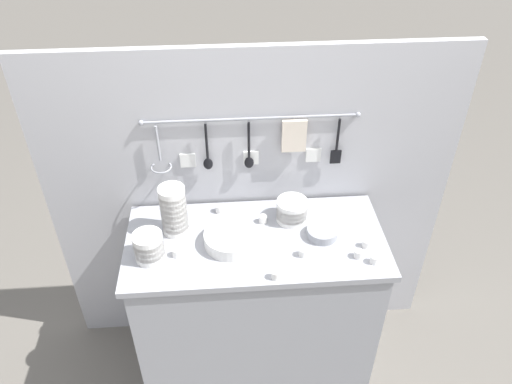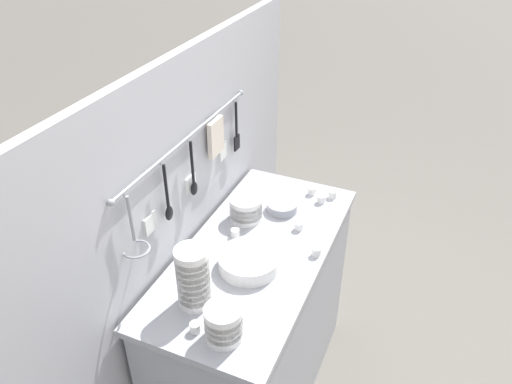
{
  "view_description": "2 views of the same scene",
  "coord_description": "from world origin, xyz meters",
  "px_view_note": "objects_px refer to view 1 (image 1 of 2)",
  "views": [
    {
      "loc": [
        -0.12,
        -1.64,
        2.46
      ],
      "look_at": [
        0.0,
        0.03,
        1.17
      ],
      "focal_mm": 35.0,
      "sensor_mm": 36.0,
      "label": 1
    },
    {
      "loc": [
        -1.45,
        -0.62,
        2.25
      ],
      "look_at": [
        0.07,
        0.03,
        1.16
      ],
      "focal_mm": 35.0,
      "sensor_mm": 36.0,
      "label": 2
    }
  ],
  "objects_px": {
    "plate_stack": "(231,238)",
    "steel_mixing_bowl": "(322,232)",
    "cup_by_caddy": "(275,275)",
    "bowl_stack_back_corner": "(292,210)",
    "cup_edge_far": "(303,252)",
    "bowl_stack_tall_left": "(149,247)",
    "bowl_stack_short_front": "(174,210)",
    "cup_edge_near": "(358,254)",
    "cup_centre": "(219,209)",
    "cup_beside_plates": "(366,243)",
    "cup_back_right": "(263,219)",
    "cup_back_left": "(374,259)",
    "cup_front_right": "(177,253)",
    "cup_front_left": "(149,239)"
  },
  "relations": [
    {
      "from": "bowl_stack_short_front",
      "to": "cup_centre",
      "type": "bearing_deg",
      "value": 31.11
    },
    {
      "from": "bowl_stack_tall_left",
      "to": "cup_by_caddy",
      "type": "distance_m",
      "value": 0.55
    },
    {
      "from": "cup_back_right",
      "to": "cup_edge_far",
      "type": "distance_m",
      "value": 0.28
    },
    {
      "from": "bowl_stack_back_corner",
      "to": "cup_beside_plates",
      "type": "relative_size",
      "value": 3.9
    },
    {
      "from": "plate_stack",
      "to": "steel_mixing_bowl",
      "type": "distance_m",
      "value": 0.41
    },
    {
      "from": "cup_front_left",
      "to": "cup_edge_near",
      "type": "bearing_deg",
      "value": -10.22
    },
    {
      "from": "bowl_stack_back_corner",
      "to": "cup_edge_far",
      "type": "height_order",
      "value": "bowl_stack_back_corner"
    },
    {
      "from": "cup_edge_far",
      "to": "cup_edge_near",
      "type": "xyz_separation_m",
      "value": [
        0.24,
        -0.03,
        0.0
      ]
    },
    {
      "from": "cup_edge_near",
      "to": "cup_centre",
      "type": "relative_size",
      "value": 1.0
    },
    {
      "from": "bowl_stack_back_corner",
      "to": "cup_by_caddy",
      "type": "distance_m",
      "value": 0.38
    },
    {
      "from": "cup_back_right",
      "to": "cup_centre",
      "type": "height_order",
      "value": "same"
    },
    {
      "from": "cup_back_right",
      "to": "cup_by_caddy",
      "type": "bearing_deg",
      "value": -86.79
    },
    {
      "from": "cup_front_right",
      "to": "cup_back_right",
      "type": "distance_m",
      "value": 0.43
    },
    {
      "from": "cup_edge_near",
      "to": "cup_centre",
      "type": "distance_m",
      "value": 0.69
    },
    {
      "from": "bowl_stack_short_front",
      "to": "steel_mixing_bowl",
      "type": "xyz_separation_m",
      "value": [
        0.66,
        -0.09,
        -0.1
      ]
    },
    {
      "from": "steel_mixing_bowl",
      "to": "cup_by_caddy",
      "type": "distance_m",
      "value": 0.34
    },
    {
      "from": "bowl_stack_back_corner",
      "to": "cup_front_left",
      "type": "relative_size",
      "value": 3.9
    },
    {
      "from": "bowl_stack_back_corner",
      "to": "bowl_stack_short_front",
      "type": "relative_size",
      "value": 0.59
    },
    {
      "from": "cup_by_caddy",
      "to": "cup_back_right",
      "type": "bearing_deg",
      "value": 93.21
    },
    {
      "from": "steel_mixing_bowl",
      "to": "bowl_stack_back_corner",
      "type": "bearing_deg",
      "value": 134.32
    },
    {
      "from": "steel_mixing_bowl",
      "to": "cup_by_caddy",
      "type": "bearing_deg",
      "value": -135.09
    },
    {
      "from": "cup_by_caddy",
      "to": "cup_front_left",
      "type": "distance_m",
      "value": 0.6
    },
    {
      "from": "bowl_stack_short_front",
      "to": "cup_edge_far",
      "type": "height_order",
      "value": "bowl_stack_short_front"
    },
    {
      "from": "cup_back_left",
      "to": "cup_by_caddy",
      "type": "height_order",
      "value": "same"
    },
    {
      "from": "bowl_stack_tall_left",
      "to": "cup_by_caddy",
      "type": "xyz_separation_m",
      "value": [
        0.52,
        -0.16,
        -0.05
      ]
    },
    {
      "from": "cup_beside_plates",
      "to": "cup_centre",
      "type": "height_order",
      "value": "same"
    },
    {
      "from": "cup_front_right",
      "to": "cup_by_caddy",
      "type": "distance_m",
      "value": 0.44
    },
    {
      "from": "cup_front_left",
      "to": "cup_back_left",
      "type": "bearing_deg",
      "value": -11.75
    },
    {
      "from": "plate_stack",
      "to": "cup_centre",
      "type": "distance_m",
      "value": 0.23
    },
    {
      "from": "cup_by_caddy",
      "to": "cup_edge_near",
      "type": "bearing_deg",
      "value": 14.17
    },
    {
      "from": "bowl_stack_short_front",
      "to": "cup_edge_near",
      "type": "height_order",
      "value": "bowl_stack_short_front"
    },
    {
      "from": "cup_back_right",
      "to": "cup_beside_plates",
      "type": "height_order",
      "value": "same"
    },
    {
      "from": "steel_mixing_bowl",
      "to": "cup_back_left",
      "type": "bearing_deg",
      "value": -43.64
    },
    {
      "from": "cup_edge_far",
      "to": "cup_edge_near",
      "type": "distance_m",
      "value": 0.24
    },
    {
      "from": "cup_back_left",
      "to": "cup_edge_far",
      "type": "relative_size",
      "value": 1.0
    },
    {
      "from": "bowl_stack_short_front",
      "to": "cup_by_caddy",
      "type": "distance_m",
      "value": 0.54
    },
    {
      "from": "bowl_stack_tall_left",
      "to": "cup_edge_far",
      "type": "bearing_deg",
      "value": -3.09
    },
    {
      "from": "cup_front_right",
      "to": "cup_beside_plates",
      "type": "xyz_separation_m",
      "value": [
        0.83,
        -0.01,
        0.0
      ]
    },
    {
      "from": "plate_stack",
      "to": "cup_beside_plates",
      "type": "distance_m",
      "value": 0.59
    },
    {
      "from": "bowl_stack_back_corner",
      "to": "cup_edge_far",
      "type": "xyz_separation_m",
      "value": [
        0.02,
        -0.24,
        -0.04
      ]
    },
    {
      "from": "bowl_stack_back_corner",
      "to": "cup_edge_near",
      "type": "xyz_separation_m",
      "value": [
        0.25,
        -0.27,
        -0.04
      ]
    },
    {
      "from": "bowl_stack_short_front",
      "to": "steel_mixing_bowl",
      "type": "height_order",
      "value": "bowl_stack_short_front"
    },
    {
      "from": "cup_centre",
      "to": "cup_beside_plates",
      "type": "bearing_deg",
      "value": -24.28
    },
    {
      "from": "bowl_stack_back_corner",
      "to": "cup_front_right",
      "type": "distance_m",
      "value": 0.56
    },
    {
      "from": "cup_front_right",
      "to": "cup_edge_far",
      "type": "relative_size",
      "value": 1.0
    },
    {
      "from": "bowl_stack_back_corner",
      "to": "bowl_stack_tall_left",
      "type": "height_order",
      "value": "bowl_stack_tall_left"
    },
    {
      "from": "cup_front_left",
      "to": "cup_centre",
      "type": "bearing_deg",
      "value": 30.48
    },
    {
      "from": "cup_edge_far",
      "to": "cup_front_left",
      "type": "xyz_separation_m",
      "value": [
        -0.67,
        0.14,
        0.0
      ]
    },
    {
      "from": "cup_centre",
      "to": "plate_stack",
      "type": "bearing_deg",
      "value": -77.74
    },
    {
      "from": "cup_back_right",
      "to": "cup_centre",
      "type": "xyz_separation_m",
      "value": [
        -0.2,
        0.09,
        0.0
      ]
    }
  ]
}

